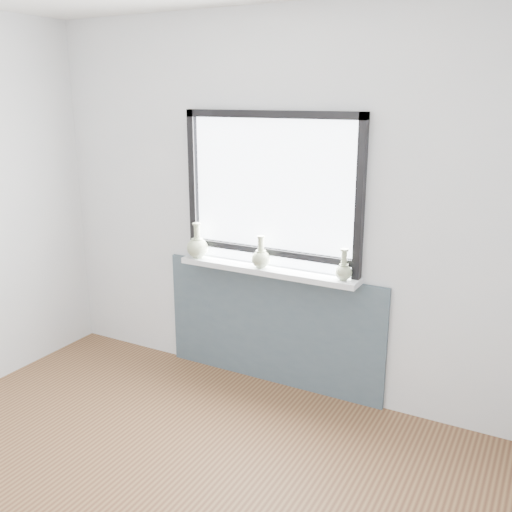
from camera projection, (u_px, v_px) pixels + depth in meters
The scene contains 7 objects.
back_wall at pixel (274, 208), 3.91m from camera, with size 3.60×0.02×2.60m, color silver.
apron_panel at pixel (271, 327), 4.12m from camera, with size 1.70×0.03×0.86m, color #44545F.
windowsill at pixel (267, 270), 3.94m from camera, with size 1.32×0.18×0.04m, color silver.
window at pixel (272, 188), 3.84m from camera, with size 1.30×0.06×1.05m.
vase_a at pixel (197, 246), 4.15m from camera, with size 0.16×0.16×0.26m.
vase_b at pixel (261, 257), 3.91m from camera, with size 0.13×0.13×0.22m.
vase_c at pixel (344, 270), 3.65m from camera, with size 0.11×0.11×0.21m.
Camera 1 is at (1.73, -1.64, 2.05)m, focal length 40.00 mm.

